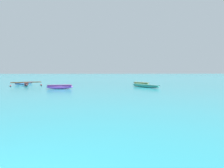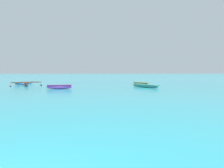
% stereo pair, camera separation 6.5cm
% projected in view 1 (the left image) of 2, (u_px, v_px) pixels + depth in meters
% --- Properties ---
extents(moored_boat_0, '(2.90, 0.90, 0.46)m').
position_uv_depth(moored_boat_0, '(60.00, 87.00, 21.90)').
color(moored_boat_0, '#D45DE4').
rests_on(moored_boat_0, ground_plane).
extents(moored_boat_1, '(2.90, 3.72, 0.33)m').
position_uv_depth(moored_boat_1, '(146.00, 86.00, 24.00)').
color(moored_boat_1, '#3DC5B5').
rests_on(moored_boat_1, ground_plane).
extents(moored_boat_2, '(4.19, 2.85, 0.51)m').
position_uv_depth(moored_boat_2, '(26.00, 84.00, 26.16)').
color(moored_boat_2, '#8E4A51').
rests_on(moored_boat_2, ground_plane).
extents(moored_boat_3, '(2.20, 2.64, 0.35)m').
position_uv_depth(moored_boat_3, '(141.00, 83.00, 28.39)').
color(moored_boat_3, '#B0BF70').
rests_on(moored_boat_3, ground_plane).
extents(moored_boat_4, '(1.73, 3.63, 0.36)m').
position_uv_depth(moored_boat_4, '(24.00, 83.00, 28.89)').
color(moored_boat_4, '#5777B4').
rests_on(moored_boat_4, ground_plane).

